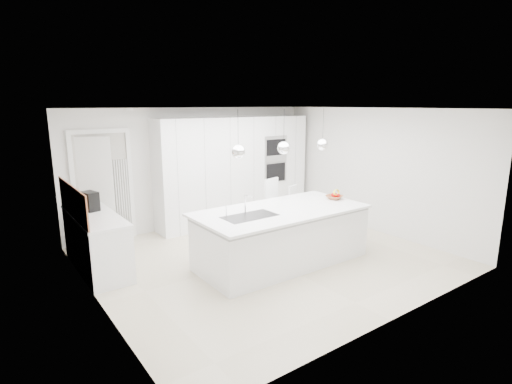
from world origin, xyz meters
TOP-DOWN VIEW (x-y plane):
  - floor at (0.00, 0.00)m, footprint 5.50×5.50m
  - wall_back at (0.00, 2.50)m, footprint 5.50×0.00m
  - wall_left at (-2.75, 0.00)m, footprint 0.00×5.00m
  - ceiling at (0.00, 0.00)m, footprint 5.50×5.50m
  - tall_cabinets at (0.80, 2.20)m, footprint 3.60×0.60m
  - oven_stack at (1.70, 1.89)m, footprint 0.62×0.04m
  - doorway_frame at (-1.95, 2.47)m, footprint 1.11×0.08m
  - hallway_door at (-2.20, 2.42)m, footprint 0.76×0.38m
  - radiator at (-1.63, 2.46)m, footprint 0.32×0.04m
  - left_base_cabinets at (-2.45, 1.20)m, footprint 0.60×1.80m
  - left_worktop at (-2.45, 1.20)m, footprint 0.62×1.82m
  - oak_backsplash at (-2.74, 1.20)m, footprint 0.02×1.80m
  - island_base at (0.10, -0.30)m, footprint 2.80×1.20m
  - island_worktop at (0.10, -0.25)m, footprint 2.84×1.40m
  - island_sink at (-0.55, -0.30)m, footprint 0.84×0.44m
  - island_tap at (-0.50, -0.10)m, footprint 0.02×0.02m
  - pendant_left at (-0.75, -0.30)m, footprint 0.20×0.20m
  - pendant_mid at (0.10, -0.30)m, footprint 0.20×0.20m
  - pendant_right at (0.95, -0.30)m, footprint 0.20×0.20m
  - fruit_bowl at (1.32, -0.28)m, footprint 0.35×0.35m
  - espresso_machine at (-2.43, 1.47)m, footprint 0.25×0.33m
  - bar_stool_left at (0.68, 0.59)m, footprint 0.51×0.62m
  - bar_stool_right at (1.26, 0.67)m, footprint 0.46×0.53m
  - apple_a at (1.34, -0.23)m, footprint 0.08×0.08m
  - apple_b at (1.33, -0.26)m, footprint 0.08×0.08m
  - apple_c at (1.35, -0.27)m, footprint 0.08×0.08m
  - apple_extra_3 at (1.37, -0.32)m, footprint 0.07×0.07m
  - banana_bunch at (1.36, -0.29)m, footprint 0.25×0.18m

SIDE VIEW (x-z plane):
  - floor at x=0.00m, z-range 0.00..0.00m
  - left_base_cabinets at x=-2.45m, z-range 0.00..0.86m
  - island_base at x=0.10m, z-range 0.00..0.86m
  - bar_stool_right at x=1.26m, z-range 0.00..0.97m
  - bar_stool_left at x=0.68m, z-range 0.00..1.18m
  - island_sink at x=-0.55m, z-range 0.73..0.91m
  - radiator at x=-1.63m, z-range 0.15..1.55m
  - left_worktop at x=-2.45m, z-range 0.86..0.90m
  - island_worktop at x=0.10m, z-range 0.86..0.90m
  - fruit_bowl at x=1.32m, z-range 0.90..0.97m
  - apple_extra_3 at x=1.37m, z-range 0.93..1.00m
  - apple_a at x=1.34m, z-range 0.93..1.01m
  - apple_c at x=1.35m, z-range 0.93..1.01m
  - apple_b at x=1.33m, z-range 0.93..1.01m
  - hallway_door at x=-2.20m, z-range 0.00..2.00m
  - banana_bunch at x=1.36m, z-range 0.91..1.13m
  - doorway_frame at x=-1.95m, z-range -0.04..2.09m
  - island_tap at x=-0.50m, z-range 0.90..1.20m
  - espresso_machine at x=-2.43m, z-range 0.90..1.21m
  - tall_cabinets at x=0.80m, z-range 0.00..2.30m
  - oak_backsplash at x=-2.74m, z-range 0.90..1.40m
  - wall_back at x=0.00m, z-range -1.50..4.00m
  - wall_left at x=-2.75m, z-range -1.25..3.75m
  - oven_stack at x=1.70m, z-range 0.83..1.88m
  - pendant_left at x=-0.75m, z-range 1.80..2.00m
  - pendant_mid at x=0.10m, z-range 1.80..2.00m
  - pendant_right at x=0.95m, z-range 1.80..2.00m
  - ceiling at x=0.00m, z-range 2.50..2.50m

